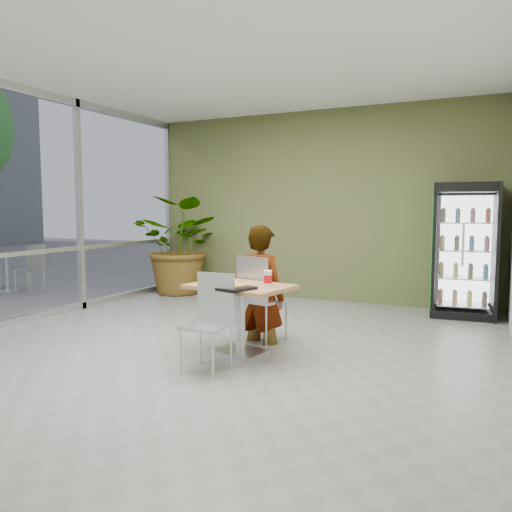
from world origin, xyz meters
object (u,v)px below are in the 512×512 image
object	(u,v)px
dining_table	(240,304)
chair_near	(211,313)
chair_far	(258,292)
potted_plant	(182,246)
cafeteria_tray	(228,287)
soda_cup	(268,278)
beverage_fridge	(464,250)
seated_woman	(262,296)

from	to	relation	value
dining_table	chair_near	distance (m)	0.54
chair_far	potted_plant	world-z (taller)	potted_plant
cafeteria_tray	potted_plant	bearing A→B (deg)	129.91
chair_near	soda_cup	world-z (taller)	chair_near
soda_cup	beverage_fridge	world-z (taller)	beverage_fridge
chair_far	cafeteria_tray	size ratio (longest dim) A/B	2.09
beverage_fridge	soda_cup	bearing A→B (deg)	-125.11
chair_far	beverage_fridge	bearing A→B (deg)	-114.91
cafeteria_tray	beverage_fridge	world-z (taller)	beverage_fridge
soda_cup	potted_plant	world-z (taller)	potted_plant
chair_far	chair_near	xyz separation A→B (m)	(0.00, -1.08, -0.05)
seated_woman	beverage_fridge	distance (m)	3.24
chair_near	potted_plant	world-z (taller)	potted_plant
dining_table	potted_plant	xyz separation A→B (m)	(-2.72, 2.97, 0.35)
dining_table	cafeteria_tray	size ratio (longest dim) A/B	2.38
dining_table	chair_near	world-z (taller)	chair_near
seated_woman	soda_cup	bearing A→B (deg)	134.98
cafeteria_tray	seated_woman	bearing A→B (deg)	92.03
seated_woman	potted_plant	world-z (taller)	potted_plant
seated_woman	potted_plant	xyz separation A→B (m)	(-2.70, 2.39, 0.35)
dining_table	cafeteria_tray	distance (m)	0.37
chair_far	soda_cup	world-z (taller)	chair_far
chair_far	beverage_fridge	distance (m)	3.29
chair_near	cafeteria_tray	distance (m)	0.34
chair_near	soda_cup	xyz separation A→B (m)	(0.33, 0.60, 0.29)
cafeteria_tray	potted_plant	xyz separation A→B (m)	(-2.73, 3.27, 0.12)
seated_woman	dining_table	bearing A→B (deg)	106.14
soda_cup	potted_plant	distance (m)	4.19
soda_cup	beverage_fridge	xyz separation A→B (m)	(1.74, 2.99, 0.13)
soda_cup	cafeteria_tray	size ratio (longest dim) A/B	0.33
chair_far	cafeteria_tray	bearing A→B (deg)	108.60
chair_near	potted_plant	distance (m)	4.43
cafeteria_tray	beverage_fridge	size ratio (longest dim) A/B	0.25
seated_woman	chair_far	bearing A→B (deg)	77.66
chair_far	potted_plant	size ratio (longest dim) A/B	0.57
seated_woman	beverage_fridge	xyz separation A→B (m)	(2.05, 2.47, 0.42)
beverage_fridge	chair_far	bearing A→B (deg)	-134.41
seated_woman	cafeteria_tray	size ratio (longest dim) A/B	3.44
dining_table	seated_woman	xyz separation A→B (m)	(-0.02, 0.59, -0.00)
dining_table	soda_cup	xyz separation A→B (m)	(0.29, 0.06, 0.29)
chair_near	soda_cup	distance (m)	0.75
chair_far	soda_cup	bearing A→B (deg)	139.89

